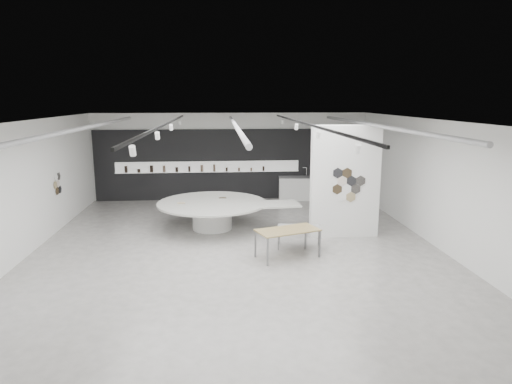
{
  "coord_description": "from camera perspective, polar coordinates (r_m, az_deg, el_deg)",
  "views": [
    {
      "loc": [
        -0.49,
        -13.05,
        4.41
      ],
      "look_at": [
        0.66,
        1.2,
        1.47
      ],
      "focal_mm": 32.0,
      "sensor_mm": 36.0,
      "label": 1
    }
  ],
  "objects": [
    {
      "name": "sample_table_wood",
      "position": [
        12.85,
        3.99,
        -4.97
      ],
      "size": [
        1.92,
        1.41,
        0.81
      ],
      "rotation": [
        0.0,
        0.0,
        0.35
      ],
      "color": "olive",
      "rests_on": "ground"
    },
    {
      "name": "display_island",
      "position": [
        15.69,
        -5.21,
        -2.43
      ],
      "size": [
        4.97,
        3.99,
        0.95
      ],
      "rotation": [
        0.0,
        0.0,
        0.07
      ],
      "color": "white",
      "rests_on": "ground"
    },
    {
      "name": "sample_table_stone",
      "position": [
        13.72,
        5.4,
        -4.58
      ],
      "size": [
        1.36,
        0.85,
        0.66
      ],
      "rotation": [
        0.0,
        0.0,
        -0.17
      ],
      "color": "gray",
      "rests_on": "ground"
    },
    {
      "name": "partition_column",
      "position": [
        14.84,
        11.08,
        1.26
      ],
      "size": [
        2.2,
        0.38,
        3.6
      ],
      "color": "white",
      "rests_on": "ground"
    },
    {
      "name": "room",
      "position": [
        13.27,
        -2.82,
        1.45
      ],
      "size": [
        12.02,
        14.02,
        3.82
      ],
      "color": "#A09C97",
      "rests_on": "ground"
    },
    {
      "name": "kitchen_counter",
      "position": [
        20.28,
        5.4,
        0.48
      ],
      "size": [
        1.86,
        0.87,
        1.42
      ],
      "rotation": [
        0.0,
        0.0,
        -0.09
      ],
      "color": "white",
      "rests_on": "ground"
    },
    {
      "name": "back_wall_display",
      "position": [
        20.2,
        -3.42,
        3.43
      ],
      "size": [
        11.8,
        0.27,
        3.1
      ],
      "color": "black",
      "rests_on": "ground"
    }
  ]
}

